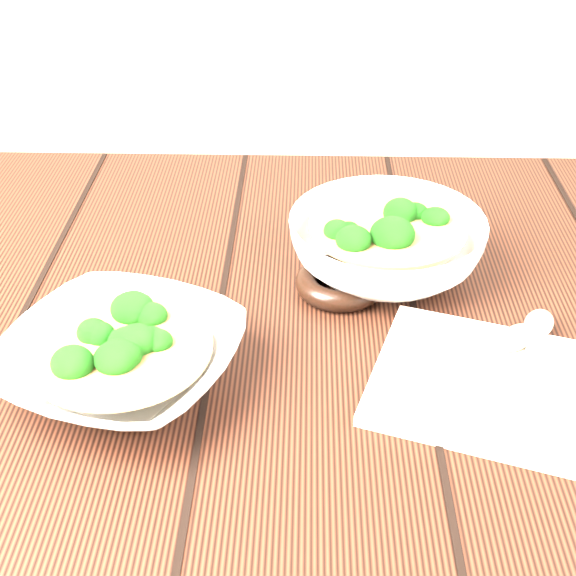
{
  "coord_description": "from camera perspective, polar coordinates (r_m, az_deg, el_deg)",
  "views": [
    {
      "loc": [
        0.07,
        -0.65,
        1.23
      ],
      "look_at": [
        0.05,
        -0.01,
        0.8
      ],
      "focal_mm": 50.0,
      "sensor_mm": 36.0,
      "label": 1
    }
  ],
  "objects": [
    {
      "name": "table",
      "position": [
        0.88,
        -3.32,
        -8.72
      ],
      "size": [
        1.2,
        0.8,
        0.75
      ],
      "color": "#361A0F",
      "rests_on": "ground"
    },
    {
      "name": "soup_bowl_front",
      "position": [
        0.73,
        -11.77,
        -4.97
      ],
      "size": [
        0.26,
        0.26,
        0.06
      ],
      "color": "silver",
      "rests_on": "table"
    },
    {
      "name": "soup_bowl_back",
      "position": [
        0.87,
        6.98,
        3.15
      ],
      "size": [
        0.27,
        0.27,
        0.08
      ],
      "color": "silver",
      "rests_on": "table"
    },
    {
      "name": "trivet",
      "position": [
        0.85,
        3.71,
        0.41
      ],
      "size": [
        0.11,
        0.11,
        0.02
      ],
      "primitive_type": "torus",
      "rotation": [
        0.0,
        0.0,
        0.16
      ],
      "color": "black",
      "rests_on": "table"
    },
    {
      "name": "napkin",
      "position": [
        0.74,
        14.39,
        -6.75
      ],
      "size": [
        0.25,
        0.23,
        0.01
      ],
      "primitive_type": "cube",
      "rotation": [
        0.0,
        0.0,
        -0.32
      ],
      "color": "beige",
      "rests_on": "table"
    },
    {
      "name": "spoon_left",
      "position": [
        0.77,
        14.94,
        -4.63
      ],
      "size": [
        0.12,
        0.15,
        0.01
      ],
      "color": "#AEAA99",
      "rests_on": "napkin"
    },
    {
      "name": "spoon_right",
      "position": [
        0.79,
        16.93,
        -3.73
      ],
      "size": [
        0.09,
        0.17,
        0.01
      ],
      "color": "#AEAA99",
      "rests_on": "napkin"
    }
  ]
}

